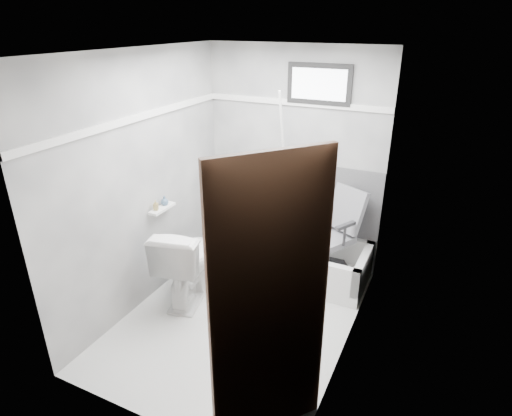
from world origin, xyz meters
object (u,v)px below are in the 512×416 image
Objects in this scene: office_chair at (327,232)px; toilet at (188,262)px; door at (291,354)px; soap_bottle_a at (156,205)px; soap_bottle_b at (165,200)px; bathtub at (298,258)px.

office_chair is 1.10× the size of toilet.
door is (1.60, -1.35, 0.59)m from toilet.
soap_bottle_a reaches higher than soap_bottle_b.
soap_bottle_b is at bearing -148.27° from bathtub.
office_chair reaches higher than bathtub.
office_chair reaches higher than toilet.
soap_bottle_a reaches higher than toilet.
office_chair is (0.30, 0.05, 0.37)m from bathtub.
office_chair is 0.46× the size of door.
soap_bottle_b is (-1.47, -0.77, 0.38)m from office_chair.
door reaches higher than soap_bottle_b.
office_chair is at bearing 27.79° from soap_bottle_b.
office_chair is 1.47m from toilet.
toilet reaches higher than bathtub.
bathtub is 1.57m from soap_bottle_b.
bathtub is 1.22m from toilet.
soap_bottle_a is at bearing -11.70° from toilet.
door reaches higher than office_chair.
toilet is (-1.15, -0.91, -0.17)m from office_chair.
toilet is 0.65m from soap_bottle_b.
door is at bearing -71.25° from bathtub.
soap_bottle_b is at bearing 142.25° from door.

